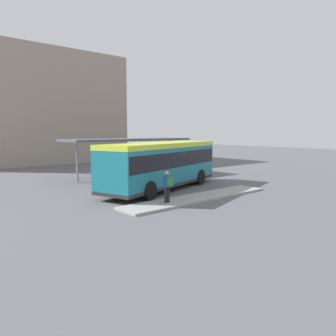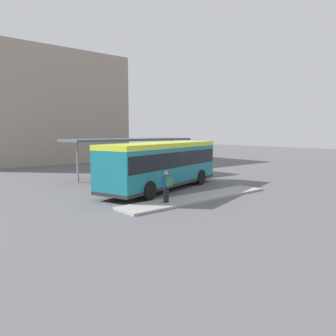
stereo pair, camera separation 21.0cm
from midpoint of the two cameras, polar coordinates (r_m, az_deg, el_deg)
ground_plane at (r=21.66m, az=-0.75°, el=-3.75°), size 120.00×120.00×0.00m
curb_island at (r=18.82m, az=5.61°, el=-5.15°), size 10.14×1.80×0.12m
city_bus at (r=21.43m, az=-0.75°, el=1.01°), size 10.57×5.47×3.09m
pedestrian_waiting at (r=16.98m, az=0.12°, el=-2.92°), size 0.42×0.44×1.65m
bicycle_green at (r=29.19m, az=5.82°, el=-0.44°), size 0.48×1.63×0.71m
bicycle_orange at (r=29.80m, az=4.93°, el=-0.31°), size 0.48×1.61×0.70m
bicycle_yellow at (r=30.35m, az=3.94°, el=-0.19°), size 0.48×1.59×0.68m
station_shelter at (r=27.46m, az=-6.54°, el=4.86°), size 10.88×3.42×3.23m
potted_planter_near_shelter at (r=24.53m, az=-6.19°, el=-1.20°), size 0.71×0.71×1.13m
potted_planter_far_side at (r=23.28m, az=-9.56°, el=-1.47°), size 0.96×0.96×1.30m
station_building at (r=46.60m, az=-22.12°, el=9.39°), size 18.96×15.51×13.25m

